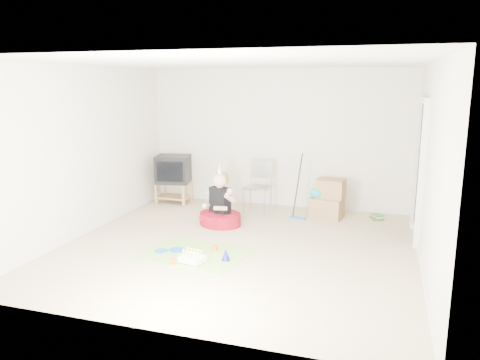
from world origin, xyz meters
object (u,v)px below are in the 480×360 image
(cardboard_boxes, at_px, (328,199))
(tv_stand, at_px, (174,191))
(birthday_cake, at_px, (193,259))
(folding_chair, at_px, (257,187))
(crt_tv, at_px, (173,169))
(seated_woman, at_px, (220,211))

(cardboard_boxes, bearing_deg, tv_stand, 177.68)
(birthday_cake, bearing_deg, folding_chair, 86.22)
(crt_tv, height_order, cardboard_boxes, crt_tv)
(crt_tv, height_order, seated_woman, seated_woman)
(cardboard_boxes, height_order, birthday_cake, cardboard_boxes)
(seated_woman, relative_size, birthday_cake, 2.87)
(tv_stand, distance_m, birthday_cake, 3.22)
(crt_tv, relative_size, seated_woman, 0.59)
(cardboard_boxes, distance_m, birthday_cake, 3.05)
(tv_stand, height_order, seated_woman, seated_woman)
(cardboard_boxes, bearing_deg, folding_chair, -177.49)
(folding_chair, bearing_deg, seated_woman, -113.06)
(seated_woman, xyz_separation_m, birthday_cake, (0.22, -1.70, -0.19))
(tv_stand, xyz_separation_m, birthday_cake, (1.58, -2.80, -0.20))
(tv_stand, bearing_deg, crt_tv, -63.43)
(seated_woman, bearing_deg, crt_tv, 141.09)
(crt_tv, relative_size, birthday_cake, 1.71)
(folding_chair, bearing_deg, birthday_cake, -93.78)
(folding_chair, xyz_separation_m, birthday_cake, (-0.17, -2.62, -0.43))
(tv_stand, relative_size, birthday_cake, 1.81)
(tv_stand, relative_size, folding_chair, 0.68)
(crt_tv, xyz_separation_m, seated_woman, (1.36, -1.10, -0.45))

